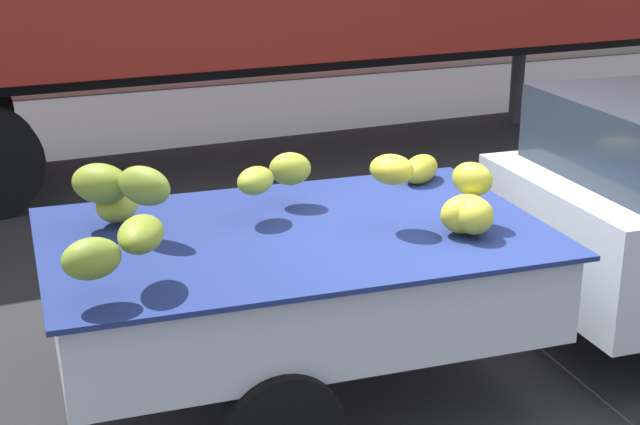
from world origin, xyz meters
TOP-DOWN VIEW (x-y plane):
  - ground at (0.00, 0.00)m, footprint 220.00×220.00m
  - curb_strip at (0.00, 10.42)m, footprint 80.00×0.80m
  - pickup_truck at (0.97, 0.16)m, footprint 5.29×2.14m

SIDE VIEW (x-z plane):
  - ground at x=0.00m, z-range 0.00..0.00m
  - curb_strip at x=0.00m, z-range 0.00..0.16m
  - pickup_truck at x=0.97m, z-range 0.04..1.74m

